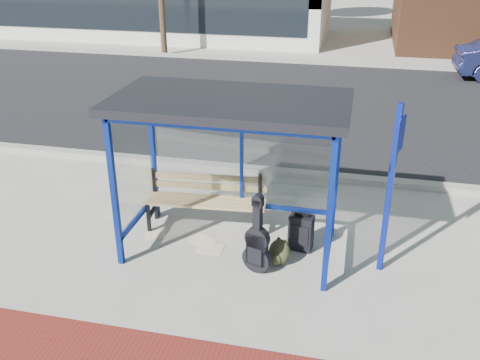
% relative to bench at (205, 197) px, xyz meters
% --- Properties ---
extents(ground, '(120.00, 120.00, 0.00)m').
position_rel_bench_xyz_m(ground, '(0.58, -0.58, -0.54)').
color(ground, '#B2ADA0').
rests_on(ground, ground).
extents(curb_near, '(60.00, 0.25, 0.12)m').
position_rel_bench_xyz_m(curb_near, '(0.58, 2.32, -0.48)').
color(curb_near, gray).
rests_on(curb_near, ground).
extents(street_asphalt, '(60.00, 10.00, 0.00)m').
position_rel_bench_xyz_m(street_asphalt, '(0.58, 7.42, -0.53)').
color(street_asphalt, black).
rests_on(street_asphalt, ground).
extents(curb_far, '(60.00, 0.25, 0.12)m').
position_rel_bench_xyz_m(curb_far, '(0.58, 12.52, -0.48)').
color(curb_far, gray).
rests_on(curb_far, ground).
extents(far_sidewalk, '(60.00, 4.00, 0.01)m').
position_rel_bench_xyz_m(far_sidewalk, '(0.58, 14.42, -0.53)').
color(far_sidewalk, '#B2ADA0').
rests_on(far_sidewalk, ground).
extents(bus_shelter, '(3.30, 1.80, 2.42)m').
position_rel_bench_xyz_m(bus_shelter, '(0.58, -0.51, 1.54)').
color(bus_shelter, navy).
rests_on(bus_shelter, ground).
extents(bench, '(2.04, 0.66, 0.95)m').
position_rel_bench_xyz_m(bench, '(0.00, 0.00, 0.00)').
color(bench, black).
rests_on(bench, ground).
extents(guitar_bag, '(0.44, 0.24, 1.17)m').
position_rel_bench_xyz_m(guitar_bag, '(1.09, -1.09, -0.11)').
color(guitar_bag, black).
rests_on(guitar_bag, ground).
extents(suitcase, '(0.39, 0.29, 0.63)m').
position_rel_bench_xyz_m(suitcase, '(1.63, -0.36, -0.24)').
color(suitcase, black).
rests_on(suitcase, ground).
extents(backpack, '(0.40, 0.38, 0.40)m').
position_rel_bench_xyz_m(backpack, '(1.37, -0.85, -0.35)').
color(backpack, '#2B2C18').
rests_on(backpack, ground).
extents(sign_post, '(0.15, 0.31, 2.52)m').
position_rel_bench_xyz_m(sign_post, '(2.84, -0.65, 0.88)').
color(sign_post, '#0D1E94').
rests_on(sign_post, ground).
extents(newspaper_a, '(0.42, 0.39, 0.01)m').
position_rel_bench_xyz_m(newspaper_a, '(-0.72, -0.47, -0.53)').
color(newspaper_a, white).
rests_on(newspaper_a, ground).
extents(newspaper_b, '(0.41, 0.33, 0.01)m').
position_rel_bench_xyz_m(newspaper_b, '(0.27, -0.68, -0.53)').
color(newspaper_b, white).
rests_on(newspaper_b, ground).
extents(newspaper_c, '(0.48, 0.44, 0.01)m').
position_rel_bench_xyz_m(newspaper_c, '(0.09, -0.47, -0.53)').
color(newspaper_c, white).
rests_on(newspaper_c, ground).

